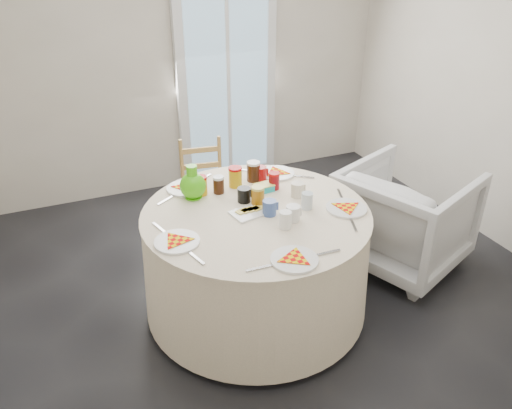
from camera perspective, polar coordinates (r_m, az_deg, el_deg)
name	(u,v)px	position (r m, az deg, el deg)	size (l,w,h in m)	color
floor	(272,291)	(3.66, 1.88, -9.87)	(4.00, 4.00, 0.00)	black
wall_back	(184,54)	(4.85, -8.28, 16.67)	(4.00, 0.02, 2.60)	#BCB5A3
glass_door	(227,78)	(4.98, -3.35, 14.25)	(1.00, 0.08, 2.10)	silver
table	(256,261)	(3.31, 0.00, -6.47)	(1.48, 1.48, 0.75)	#F8E2BC
wooden_chair	(205,184)	(4.11, -5.90, 2.29)	(0.37, 0.35, 0.83)	#A2824C
armchair	(405,218)	(3.93, 16.63, -1.45)	(0.84, 0.79, 0.87)	silver
place_settings	(256,209)	(3.10, 0.00, -0.49)	(1.40, 1.40, 0.03)	white
jar_cluster	(236,182)	(3.33, -2.26, 2.56)	(0.55, 0.27, 0.16)	brown
butter_tub	(264,186)	(3.35, 0.89, 2.10)	(0.13, 0.09, 0.05)	#18A4AE
green_pitcher	(192,181)	(3.25, -7.27, 2.68)	(0.17, 0.17, 0.22)	#46C110
cheese_platter	(251,210)	(3.09, -0.53, -0.60)	(0.25, 0.16, 0.03)	silver
mugs_glasses	(277,196)	(3.17, 2.45, 0.98)	(0.64, 0.64, 0.12)	gray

